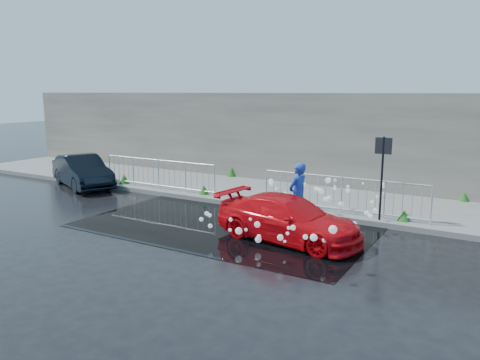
% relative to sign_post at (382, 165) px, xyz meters
% --- Properties ---
extents(ground, '(90.00, 90.00, 0.00)m').
position_rel_sign_post_xyz_m(ground, '(-4.20, -3.10, -1.72)').
color(ground, black).
rests_on(ground, ground).
extents(pavement, '(30.00, 4.00, 0.15)m').
position_rel_sign_post_xyz_m(pavement, '(-4.20, 1.90, -1.65)').
color(pavement, '#61605C').
rests_on(pavement, ground).
extents(curb, '(30.00, 0.25, 0.16)m').
position_rel_sign_post_xyz_m(curb, '(-4.20, -0.10, -1.64)').
color(curb, '#61605C').
rests_on(curb, ground).
extents(retaining_wall, '(30.00, 0.60, 3.50)m').
position_rel_sign_post_xyz_m(retaining_wall, '(-4.20, 4.10, 0.18)').
color(retaining_wall, '#5D594E').
rests_on(retaining_wall, pavement).
extents(puddle, '(8.00, 5.00, 0.01)m').
position_rel_sign_post_xyz_m(puddle, '(-3.70, -2.10, -1.72)').
color(puddle, black).
rests_on(puddle, ground).
extents(sign_post, '(0.45, 0.06, 2.50)m').
position_rel_sign_post_xyz_m(sign_post, '(0.00, 0.00, 0.00)').
color(sign_post, black).
rests_on(sign_post, ground).
extents(railing_left, '(5.05, 0.05, 1.10)m').
position_rel_sign_post_xyz_m(railing_left, '(-8.20, 0.25, -0.99)').
color(railing_left, silver).
rests_on(railing_left, pavement).
extents(railing_right, '(5.05, 0.05, 1.10)m').
position_rel_sign_post_xyz_m(railing_right, '(-1.20, 0.25, -0.99)').
color(railing_right, silver).
rests_on(railing_right, pavement).
extents(weeds, '(12.17, 3.93, 0.42)m').
position_rel_sign_post_xyz_m(weeds, '(-4.63, 1.45, -1.39)').
color(weeds, '#17571C').
rests_on(weeds, pavement).
extents(water_spray, '(3.63, 5.62, 1.07)m').
position_rel_sign_post_xyz_m(water_spray, '(-1.68, -1.56, -1.07)').
color(water_spray, white).
rests_on(water_spray, ground).
extents(red_car, '(4.04, 2.07, 1.12)m').
position_rel_sign_post_xyz_m(red_car, '(-1.65, -2.51, -1.16)').
color(red_car, red).
rests_on(red_car, ground).
extents(dark_car, '(4.03, 2.75, 1.26)m').
position_rel_sign_post_xyz_m(dark_car, '(-11.43, -0.50, -1.09)').
color(dark_car, black).
rests_on(dark_car, ground).
extents(person, '(0.59, 0.75, 1.81)m').
position_rel_sign_post_xyz_m(person, '(-1.93, -1.30, -0.82)').
color(person, '#2341B0').
rests_on(person, ground).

